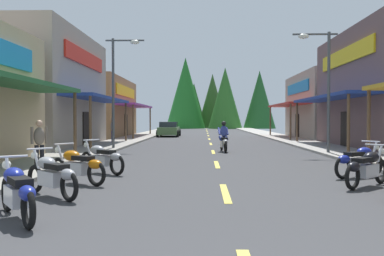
{
  "coord_description": "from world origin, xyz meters",
  "views": [
    {
      "loc": [
        -0.5,
        -2.05,
        1.69
      ],
      "look_at": [
        -1.34,
        28.55,
        1.0
      ],
      "focal_mm": 38.58,
      "sensor_mm": 36.0,
      "label": 1
    }
  ],
  "objects_px": {
    "rider_cruising_lead": "(224,139)",
    "motorcycle_parked_right_3": "(359,160)",
    "motorcycle_parked_left_2": "(77,165)",
    "parked_car_curbside": "(169,129)",
    "motorcycle_parked_left_3": "(102,158)",
    "streetlamp_left": "(119,77)",
    "motorcycle_parked_left_1": "(52,175)",
    "streetlamp_right": "(322,74)",
    "pedestrian_browsing": "(39,141)",
    "motorcycle_parked_right_2": "(367,167)",
    "motorcycle_parked_left_0": "(17,191)",
    "pedestrian_by_shop": "(112,129)"
  },
  "relations": [
    {
      "from": "rider_cruising_lead",
      "to": "parked_car_curbside",
      "type": "bearing_deg",
      "value": 8.45
    },
    {
      "from": "pedestrian_by_shop",
      "to": "rider_cruising_lead",
      "type": "bearing_deg",
      "value": -57.03
    },
    {
      "from": "motorcycle_parked_left_2",
      "to": "parked_car_curbside",
      "type": "xyz_separation_m",
      "value": [
        -0.01,
        28.61,
        0.2
      ]
    },
    {
      "from": "motorcycle_parked_right_2",
      "to": "motorcycle_parked_left_2",
      "type": "height_order",
      "value": "same"
    },
    {
      "from": "streetlamp_right",
      "to": "motorcycle_parked_right_2",
      "type": "height_order",
      "value": "streetlamp_right"
    },
    {
      "from": "streetlamp_left",
      "to": "pedestrian_by_shop",
      "type": "xyz_separation_m",
      "value": [
        -1.62,
        5.62,
        -2.92
      ]
    },
    {
      "from": "motorcycle_parked_right_3",
      "to": "motorcycle_parked_left_2",
      "type": "relative_size",
      "value": 1.01
    },
    {
      "from": "motorcycle_parked_left_0",
      "to": "motorcycle_parked_left_2",
      "type": "distance_m",
      "value": 3.83
    },
    {
      "from": "pedestrian_browsing",
      "to": "parked_car_curbside",
      "type": "height_order",
      "value": "pedestrian_browsing"
    },
    {
      "from": "motorcycle_parked_right_3",
      "to": "rider_cruising_lead",
      "type": "distance_m",
      "value": 9.71
    },
    {
      "from": "streetlamp_right",
      "to": "motorcycle_parked_left_2",
      "type": "bearing_deg",
      "value": -134.59
    },
    {
      "from": "motorcycle_parked_right_3",
      "to": "rider_cruising_lead",
      "type": "xyz_separation_m",
      "value": [
        -3.46,
        9.07,
        0.17
      ]
    },
    {
      "from": "motorcycle_parked_left_2",
      "to": "rider_cruising_lead",
      "type": "xyz_separation_m",
      "value": [
        4.3,
        10.5,
        0.17
      ]
    },
    {
      "from": "streetlamp_left",
      "to": "motorcycle_parked_left_1",
      "type": "relative_size",
      "value": 3.64
    },
    {
      "from": "motorcycle_parked_right_3",
      "to": "parked_car_curbside",
      "type": "height_order",
      "value": "parked_car_curbside"
    },
    {
      "from": "streetlamp_right",
      "to": "motorcycle_parked_right_3",
      "type": "height_order",
      "value": "streetlamp_right"
    },
    {
      "from": "streetlamp_left",
      "to": "motorcycle_parked_left_0",
      "type": "xyz_separation_m",
      "value": [
        1.46,
        -15.45,
        -3.45
      ]
    },
    {
      "from": "streetlamp_left",
      "to": "motorcycle_parked_left_0",
      "type": "relative_size",
      "value": 3.4
    },
    {
      "from": "motorcycle_parked_left_3",
      "to": "streetlamp_left",
      "type": "bearing_deg",
      "value": -42.78
    },
    {
      "from": "motorcycle_parked_right_3",
      "to": "motorcycle_parked_left_2",
      "type": "xyz_separation_m",
      "value": [
        -7.76,
        -1.43,
        0.0
      ]
    },
    {
      "from": "pedestrian_by_shop",
      "to": "motorcycle_parked_left_1",
      "type": "bearing_deg",
      "value": -95.24
    },
    {
      "from": "streetlamp_left",
      "to": "rider_cruising_lead",
      "type": "bearing_deg",
      "value": -11.36
    },
    {
      "from": "motorcycle_parked_left_3",
      "to": "motorcycle_parked_right_2",
      "type": "bearing_deg",
      "value": -158.92
    },
    {
      "from": "rider_cruising_lead",
      "to": "parked_car_curbside",
      "type": "xyz_separation_m",
      "value": [
        -4.31,
        18.11,
        0.03
      ]
    },
    {
      "from": "motorcycle_parked_left_2",
      "to": "rider_cruising_lead",
      "type": "bearing_deg",
      "value": -78.56
    },
    {
      "from": "rider_cruising_lead",
      "to": "pedestrian_by_shop",
      "type": "height_order",
      "value": "pedestrian_by_shop"
    },
    {
      "from": "streetlamp_left",
      "to": "parked_car_curbside",
      "type": "bearing_deg",
      "value": 85.69
    },
    {
      "from": "rider_cruising_lead",
      "to": "motorcycle_parked_right_3",
      "type": "bearing_deg",
      "value": -164.06
    },
    {
      "from": "motorcycle_parked_left_3",
      "to": "motorcycle_parked_left_2",
      "type": "bearing_deg",
      "value": 124.88
    },
    {
      "from": "motorcycle_parked_left_0",
      "to": "motorcycle_parked_right_2",
      "type": "bearing_deg",
      "value": -100.48
    },
    {
      "from": "motorcycle_parked_left_0",
      "to": "motorcycle_parked_left_3",
      "type": "xyz_separation_m",
      "value": [
        -0.03,
        5.85,
        0.0
      ]
    },
    {
      "from": "motorcycle_parked_left_1",
      "to": "pedestrian_by_shop",
      "type": "relative_size",
      "value": 0.95
    },
    {
      "from": "streetlamp_right",
      "to": "motorcycle_parked_left_0",
      "type": "distance_m",
      "value": 15.75
    },
    {
      "from": "motorcycle_parked_right_2",
      "to": "motorcycle_parked_left_1",
      "type": "distance_m",
      "value": 7.47
    },
    {
      "from": "motorcycle_parked_left_0",
      "to": "motorcycle_parked_left_1",
      "type": "distance_m",
      "value": 2.01
    },
    {
      "from": "motorcycle_parked_right_2",
      "to": "pedestrian_by_shop",
      "type": "relative_size",
      "value": 0.94
    },
    {
      "from": "pedestrian_by_shop",
      "to": "pedestrian_browsing",
      "type": "relative_size",
      "value": 1.06
    },
    {
      "from": "motorcycle_parked_left_3",
      "to": "pedestrian_browsing",
      "type": "relative_size",
      "value": 1.05
    },
    {
      "from": "motorcycle_parked_right_3",
      "to": "motorcycle_parked_left_0",
      "type": "relative_size",
      "value": 1.04
    },
    {
      "from": "motorcycle_parked_left_1",
      "to": "pedestrian_browsing",
      "type": "bearing_deg",
      "value": -23.13
    },
    {
      "from": "motorcycle_parked_left_2",
      "to": "streetlamp_right",
      "type": "bearing_deg",
      "value": -100.86
    },
    {
      "from": "motorcycle_parked_left_3",
      "to": "rider_cruising_lead",
      "type": "xyz_separation_m",
      "value": [
        4.16,
        8.48,
        0.17
      ]
    },
    {
      "from": "motorcycle_parked_right_3",
      "to": "parked_car_curbside",
      "type": "distance_m",
      "value": 28.27
    },
    {
      "from": "streetlamp_left",
      "to": "streetlamp_right",
      "type": "xyz_separation_m",
      "value": [
        10.09,
        -2.69,
        -0.15
      ]
    },
    {
      "from": "streetlamp_right",
      "to": "motorcycle_parked_right_2",
      "type": "bearing_deg",
      "value": -99.19
    },
    {
      "from": "motorcycle_parked_left_2",
      "to": "parked_car_curbside",
      "type": "relative_size",
      "value": 0.43
    },
    {
      "from": "motorcycle_parked_left_1",
      "to": "rider_cruising_lead",
      "type": "bearing_deg",
      "value": -67.08
    },
    {
      "from": "streetlamp_right",
      "to": "motorcycle_parked_left_2",
      "type": "xyz_separation_m",
      "value": [
        -8.8,
        -8.93,
        -3.29
      ]
    },
    {
      "from": "motorcycle_parked_left_1",
      "to": "pedestrian_browsing",
      "type": "distance_m",
      "value": 5.06
    },
    {
      "from": "motorcycle_parked_right_2",
      "to": "parked_car_curbside",
      "type": "relative_size",
      "value": 0.38
    }
  ]
}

